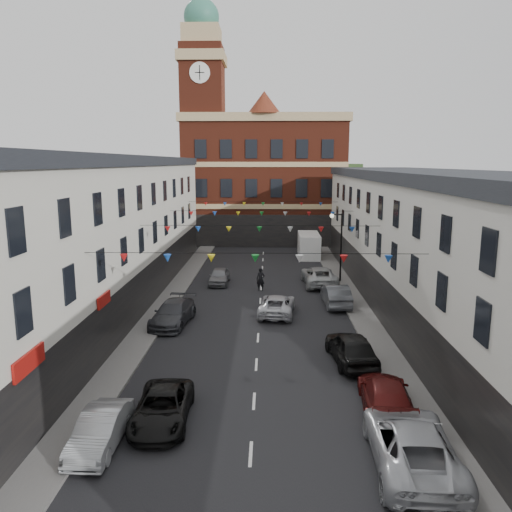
# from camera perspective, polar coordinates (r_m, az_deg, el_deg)

# --- Properties ---
(ground) EXTENTS (160.00, 160.00, 0.00)m
(ground) POSITION_cam_1_polar(r_m,az_deg,el_deg) (29.97, 0.23, -9.33)
(ground) COLOR black
(ground) RESTS_ON ground
(pavement_left) EXTENTS (1.80, 64.00, 0.15)m
(pavement_left) POSITION_cam_1_polar(r_m,az_deg,el_deg) (32.70, -11.98, -7.70)
(pavement_left) COLOR #605E5B
(pavement_left) RESTS_ON ground
(pavement_right) EXTENTS (1.80, 64.00, 0.15)m
(pavement_right) POSITION_cam_1_polar(r_m,az_deg,el_deg) (32.45, 12.71, -7.88)
(pavement_right) COLOR #605E5B
(pavement_right) RESTS_ON ground
(terrace_left) EXTENTS (8.40, 56.00, 10.70)m
(terrace_left) POSITION_cam_1_polar(r_m,az_deg,el_deg) (32.06, -21.28, 1.15)
(terrace_left) COLOR beige
(terrace_left) RESTS_ON ground
(terrace_right) EXTENTS (8.40, 56.00, 9.70)m
(terrace_right) POSITION_cam_1_polar(r_m,az_deg,el_deg) (31.69, 22.10, 0.07)
(terrace_right) COLOR beige
(terrace_right) RESTS_ON ground
(civic_building) EXTENTS (20.60, 13.30, 18.50)m
(civic_building) POSITION_cam_1_polar(r_m,az_deg,el_deg) (66.14, 0.96, 8.83)
(civic_building) COLOR maroon
(civic_building) RESTS_ON ground
(clock_tower) EXTENTS (5.60, 5.60, 30.00)m
(clock_tower) POSITION_cam_1_polar(r_m,az_deg,el_deg) (63.85, -6.02, 14.81)
(clock_tower) COLOR maroon
(clock_tower) RESTS_ON ground
(distant_hill) EXTENTS (40.00, 14.00, 10.00)m
(distant_hill) POSITION_cam_1_polar(r_m,az_deg,el_deg) (90.43, -1.46, 7.33)
(distant_hill) COLOR #2B4F25
(distant_hill) RESTS_ON ground
(street_lamp) EXTENTS (1.10, 0.36, 6.00)m
(street_lamp) POSITION_cam_1_polar(r_m,az_deg,el_deg) (43.05, 9.40, 2.05)
(street_lamp) COLOR black
(street_lamp) RESTS_ON ground
(car_left_b) EXTENTS (1.45, 4.04, 1.33)m
(car_left_b) POSITION_cam_1_polar(r_m,az_deg,el_deg) (20.02, -17.40, -18.45)
(car_left_b) COLOR #A6A9AE
(car_left_b) RESTS_ON ground
(car_left_c) EXTENTS (2.29, 4.69, 1.28)m
(car_left_c) POSITION_cam_1_polar(r_m,az_deg,el_deg) (21.06, -10.66, -16.66)
(car_left_c) COLOR black
(car_left_c) RESTS_ON ground
(car_left_d) EXTENTS (2.63, 5.32, 1.49)m
(car_left_d) POSITION_cam_1_polar(r_m,az_deg,el_deg) (32.54, -9.47, -6.47)
(car_left_d) COLOR #37383D
(car_left_d) RESTS_ON ground
(car_left_e) EXTENTS (1.65, 4.02, 1.37)m
(car_left_e) POSITION_cam_1_polar(r_m,az_deg,el_deg) (42.72, -4.22, -2.30)
(car_left_e) COLOR gray
(car_left_e) RESTS_ON ground
(car_right_b) EXTENTS (2.99, 5.99, 1.63)m
(car_right_b) POSITION_cam_1_polar(r_m,az_deg,el_deg) (18.88, 17.34, -19.82)
(car_right_b) COLOR #ADAFB5
(car_right_b) RESTS_ON ground
(car_right_c) EXTENTS (2.42, 5.09, 1.43)m
(car_right_c) POSITION_cam_1_polar(r_m,az_deg,el_deg) (22.15, 14.61, -15.18)
(car_right_c) COLOR #531110
(car_right_c) RESTS_ON ground
(car_right_d) EXTENTS (2.45, 5.01, 1.65)m
(car_right_d) POSITION_cam_1_polar(r_m,az_deg,el_deg) (26.62, 10.84, -10.27)
(car_right_d) COLOR black
(car_right_d) RESTS_ON ground
(car_right_e) EXTENTS (1.80, 4.81, 1.57)m
(car_right_e) POSITION_cam_1_polar(r_m,az_deg,el_deg) (36.71, 9.11, -4.41)
(car_right_e) COLOR #51545A
(car_right_e) RESTS_ON ground
(car_right_f) EXTENTS (2.91, 5.81, 1.58)m
(car_right_f) POSITION_cam_1_polar(r_m,az_deg,el_deg) (42.56, 7.22, -2.26)
(car_right_f) COLOR #B4B7B9
(car_right_f) RESTS_ON ground
(moving_car) EXTENTS (2.74, 5.09, 1.36)m
(moving_car) POSITION_cam_1_polar(r_m,az_deg,el_deg) (34.23, 2.41, -5.58)
(moving_car) COLOR silver
(moving_car) RESTS_ON ground
(white_van) EXTENTS (2.31, 5.82, 2.56)m
(white_van) POSITION_cam_1_polar(r_m,az_deg,el_deg) (55.07, 6.05, 1.23)
(white_van) COLOR white
(white_van) RESTS_ON ground
(pedestrian) EXTENTS (0.77, 0.59, 1.88)m
(pedestrian) POSITION_cam_1_polar(r_m,az_deg,el_deg) (40.30, 0.53, -2.69)
(pedestrian) COLOR black
(pedestrian) RESTS_ON ground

